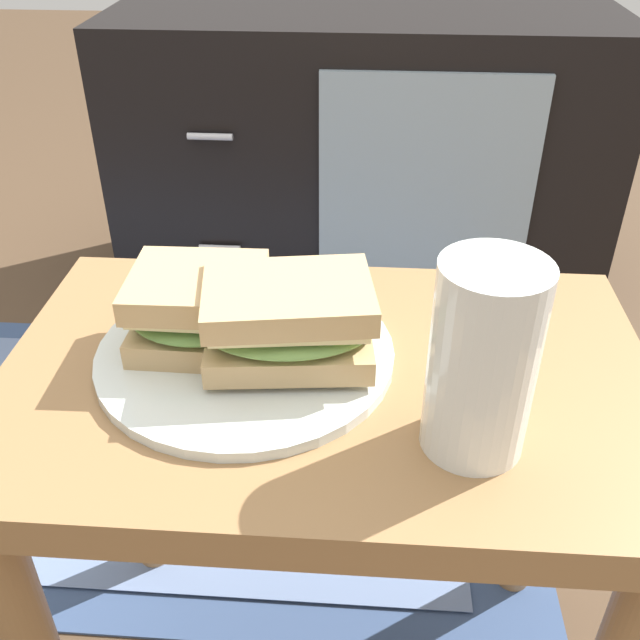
% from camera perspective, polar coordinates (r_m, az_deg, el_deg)
% --- Properties ---
extents(side_table, '(0.56, 0.36, 0.46)m').
position_cam_1_polar(side_table, '(0.67, 0.48, -10.04)').
color(side_table, olive).
rests_on(side_table, ground).
extents(tv_cabinet, '(0.96, 0.46, 0.58)m').
position_cam_1_polar(tv_cabinet, '(1.53, 3.35, 12.88)').
color(tv_cabinet, black).
rests_on(tv_cabinet, ground).
extents(area_rug, '(1.28, 0.68, 0.01)m').
position_cam_1_polar(area_rug, '(1.24, -14.51, -9.59)').
color(area_rug, '#384C72').
rests_on(area_rug, ground).
extents(plate, '(0.26, 0.26, 0.01)m').
position_cam_1_polar(plate, '(0.63, -5.93, -2.63)').
color(plate, silver).
rests_on(plate, side_table).
extents(sandwich_front, '(0.12, 0.11, 0.07)m').
position_cam_1_polar(sandwich_front, '(0.62, -9.61, 0.92)').
color(sandwich_front, tan).
rests_on(sandwich_front, plate).
extents(sandwich_back, '(0.16, 0.12, 0.07)m').
position_cam_1_polar(sandwich_back, '(0.59, -2.50, 0.03)').
color(sandwich_back, tan).
rests_on(sandwich_back, plate).
extents(beer_glass, '(0.08, 0.08, 0.15)m').
position_cam_1_polar(beer_glass, '(0.51, 12.77, -3.53)').
color(beer_glass, silver).
rests_on(beer_glass, side_table).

